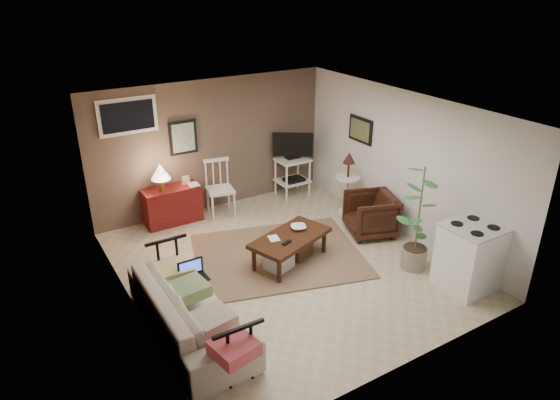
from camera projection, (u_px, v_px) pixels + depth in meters
floor at (285, 265)px, 7.58m from camera, size 5.00×5.00×0.00m
art_back at (183, 137)px, 8.64m from camera, size 0.50×0.03×0.60m
art_right at (361, 130)px, 8.82m from camera, size 0.03×0.60×0.45m
window at (128, 116)px, 8.01m from camera, size 0.96×0.03×0.60m
rug at (279, 255)px, 7.82m from camera, size 2.99×2.64×0.02m
coffee_table at (290, 247)px, 7.54m from camera, size 1.41×1.03×0.48m
sofa at (189, 302)px, 6.00m from camera, size 0.65×2.23×0.87m
sofa_pillows at (201, 305)px, 5.79m from camera, size 0.43×2.12×0.15m
sofa_end_rails at (199, 303)px, 6.09m from camera, size 0.60×2.23×0.75m
laptop at (192, 273)px, 6.35m from camera, size 0.34×0.25×0.23m
red_console at (171, 202)px, 8.73m from camera, size 0.98×0.44×1.14m
spindle_chair at (220, 190)px, 9.00m from camera, size 0.54×0.54×1.02m
tv_stand at (293, 163)px, 9.69m from camera, size 0.67×0.50×1.29m
side_table at (348, 176)px, 8.94m from camera, size 0.44×0.44×1.18m
armchair at (371, 213)px, 8.34m from camera, size 0.93×0.96×0.78m
potted_plant at (419, 215)px, 7.16m from camera, size 0.41×0.41×1.64m
stove at (470, 256)px, 6.88m from camera, size 0.74×0.69×0.97m
bowl at (298, 222)px, 7.63m from camera, size 0.24×0.15×0.23m
book_table at (269, 234)px, 7.32m from camera, size 0.15×0.05×0.20m
book_console at (188, 180)px, 8.66m from camera, size 0.18×0.04×0.24m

